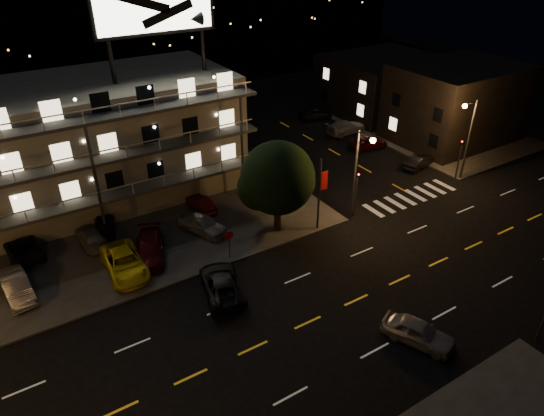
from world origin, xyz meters
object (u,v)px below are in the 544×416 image
road_car_west (222,284)px  lot_car_7 (91,236)px  lot_car_2 (124,263)px  side_car_0 (419,162)px  road_car_east (418,332)px  tree (277,180)px  lot_car_4 (202,224)px

road_car_west → lot_car_7: bearing=-45.7°
lot_car_2 → side_car_0: bearing=4.3°
road_car_east → road_car_west: (-7.89, 10.25, -0.00)m
side_car_0 → road_car_west: (-26.08, -6.83, 0.07)m
road_car_east → road_car_west: 12.94m
tree → lot_car_7: (-13.33, 6.04, -3.91)m
tree → road_car_east: tree is taller
lot_car_7 → side_car_0: lot_car_7 is taller
side_car_0 → road_car_west: bearing=90.9°
tree → road_car_east: bearing=-87.7°
lot_car_4 → lot_car_2: bearing=171.9°
road_car_west → lot_car_2: bearing=-34.2°
lot_car_7 → road_car_east: 25.02m
lot_car_4 → road_car_east: bearing=-94.3°
road_car_west → side_car_0: bearing=-150.9°
lot_car_2 → side_car_0: (31.00, 1.25, -0.25)m
tree → road_car_west: 9.42m
lot_car_2 → road_car_west: lot_car_2 is taller
lot_car_4 → lot_car_7: 8.67m
tree → lot_car_4: (-5.26, 2.89, -3.77)m
tree → lot_car_2: (-12.20, 1.08, -3.76)m
tree → side_car_0: (18.79, 2.34, -4.01)m
lot_car_2 → road_car_east: 20.36m
lot_car_7 → lot_car_2: bearing=100.0°
lot_car_7 → lot_car_4: bearing=155.8°
tree → lot_car_7: 15.15m
lot_car_2 → side_car_0: lot_car_2 is taller
lot_car_2 → lot_car_4: size_ratio=1.25×
lot_car_2 → lot_car_4: bearing=16.6°
lot_car_2 → road_car_east: lot_car_2 is taller
lot_car_2 → lot_car_4: 7.17m
tree → road_car_west: bearing=-148.4°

